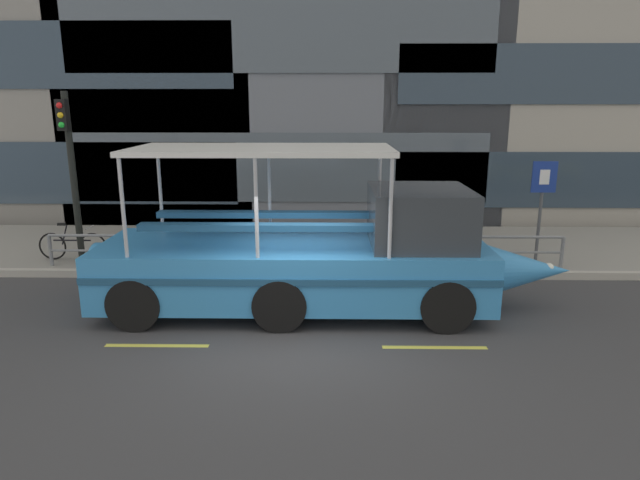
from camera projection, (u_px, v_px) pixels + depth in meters
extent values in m
plane|color=#3D3D3F|center=(298.00, 330.00, 10.18)|extent=(120.00, 120.00, 0.00)
cube|color=gray|center=(308.00, 247.00, 15.59)|extent=(32.00, 4.80, 0.18)
cube|color=#B2ADA3|center=(305.00, 274.00, 13.17)|extent=(32.00, 0.18, 0.18)
cube|color=#DBD64C|center=(157.00, 346.00, 9.51)|extent=(1.80, 0.12, 0.01)
cube|color=#DBD64C|center=(435.00, 347.00, 9.43)|extent=(1.80, 0.12, 0.01)
cube|color=#2D3D4C|center=(77.00, 173.00, 17.96)|extent=(10.54, 0.06, 2.02)
cube|color=#2D3D4C|center=(64.00, 55.00, 17.07)|extent=(10.54, 0.06, 2.02)
cube|color=#4C5660|center=(281.00, 168.00, 17.82)|extent=(13.41, 0.06, 2.24)
cube|color=#4C5660|center=(278.00, 35.00, 16.83)|extent=(13.41, 0.06, 2.24)
cube|color=#2D3D4C|center=(549.00, 180.00, 17.78)|extent=(9.98, 0.06, 1.81)
cube|color=#2D3D4C|center=(560.00, 74.00, 16.98)|extent=(9.98, 0.06, 1.81)
cylinder|color=gray|center=(304.00, 236.00, 13.30)|extent=(12.50, 0.07, 0.07)
cylinder|color=gray|center=(304.00, 251.00, 13.39)|extent=(12.50, 0.06, 0.06)
cylinder|color=gray|center=(50.00, 250.00, 13.48)|extent=(0.09, 0.09, 0.76)
cylinder|color=gray|center=(135.00, 251.00, 13.45)|extent=(0.09, 0.09, 0.76)
cylinder|color=gray|center=(219.00, 251.00, 13.42)|extent=(0.09, 0.09, 0.76)
cylinder|color=gray|center=(304.00, 251.00, 13.39)|extent=(0.09, 0.09, 0.76)
cylinder|color=gray|center=(390.00, 252.00, 13.36)|extent=(0.09, 0.09, 0.76)
cylinder|color=gray|center=(476.00, 252.00, 13.33)|extent=(0.09, 0.09, 0.76)
cylinder|color=gray|center=(562.00, 252.00, 13.30)|extent=(0.09, 0.09, 0.76)
cylinder|color=black|center=(74.00, 179.00, 13.40)|extent=(0.16, 0.16, 4.17)
cube|color=black|center=(63.00, 115.00, 12.83)|extent=(0.24, 0.20, 0.72)
sphere|color=red|center=(59.00, 105.00, 12.67)|extent=(0.14, 0.14, 0.14)
sphere|color=gold|center=(60.00, 115.00, 12.72)|extent=(0.14, 0.14, 0.14)
sphere|color=green|center=(61.00, 125.00, 12.77)|extent=(0.14, 0.14, 0.14)
cylinder|color=#4C4F54|center=(540.00, 213.00, 13.60)|extent=(0.08, 0.08, 2.50)
cube|color=navy|center=(544.00, 177.00, 13.33)|extent=(0.60, 0.04, 0.76)
cube|color=white|center=(545.00, 177.00, 13.31)|extent=(0.24, 0.01, 0.36)
torus|color=black|center=(93.00, 246.00, 13.97)|extent=(0.70, 0.04, 0.70)
torus|color=black|center=(53.00, 246.00, 13.99)|extent=(0.70, 0.04, 0.70)
cylinder|color=black|center=(72.00, 240.00, 13.94)|extent=(0.95, 0.04, 0.04)
cylinder|color=black|center=(64.00, 235.00, 13.91)|extent=(0.19, 0.04, 0.51)
cube|color=black|center=(62.00, 224.00, 13.84)|extent=(0.20, 0.08, 0.06)
cylinder|color=#A5A5AA|center=(90.00, 227.00, 13.85)|extent=(0.03, 0.46, 0.03)
cube|color=#388CD1|center=(294.00, 269.00, 11.05)|extent=(7.62, 2.49, 1.11)
cone|color=#388CD1|center=(527.00, 270.00, 10.98)|extent=(1.71, 1.06, 1.06)
cylinder|color=#388CD1|center=(106.00, 268.00, 11.10)|extent=(0.38, 1.06, 1.06)
cube|color=navy|center=(289.00, 283.00, 9.78)|extent=(7.62, 0.04, 0.12)
sphere|color=white|center=(548.00, 268.00, 10.96)|extent=(0.22, 0.22, 0.22)
cube|color=#33383D|center=(419.00, 216.00, 10.74)|extent=(1.90, 2.09, 1.09)
cube|color=silver|center=(262.00, 150.00, 10.47)|extent=(4.95, 2.29, 0.10)
cylinder|color=#B2B2B7|center=(379.00, 190.00, 11.73)|extent=(0.07, 0.07, 1.78)
cylinder|color=#B2B2B7|center=(391.00, 209.00, 9.60)|extent=(0.07, 0.07, 1.78)
cylinder|color=#B2B2B7|center=(269.00, 190.00, 11.77)|extent=(0.07, 0.07, 1.78)
cylinder|color=#B2B2B7|center=(256.00, 209.00, 9.64)|extent=(0.07, 0.07, 1.78)
cylinder|color=#B2B2B7|center=(160.00, 189.00, 11.80)|extent=(0.07, 0.07, 1.78)
cylinder|color=#B2B2B7|center=(123.00, 209.00, 9.67)|extent=(0.07, 0.07, 1.78)
cube|color=navy|center=(267.00, 214.00, 11.39)|extent=(4.56, 0.28, 0.12)
cube|color=navy|center=(260.00, 227.00, 10.23)|extent=(4.56, 0.28, 0.12)
cylinder|color=black|center=(425.00, 269.00, 12.20)|extent=(1.00, 0.28, 1.00)
cylinder|color=black|center=(447.00, 306.00, 9.97)|extent=(1.00, 0.28, 1.00)
cylinder|color=black|center=(289.00, 268.00, 12.24)|extent=(1.00, 0.28, 1.00)
cylinder|color=black|center=(280.00, 305.00, 10.02)|extent=(1.00, 0.28, 1.00)
cylinder|color=black|center=(170.00, 268.00, 12.28)|extent=(1.00, 0.28, 1.00)
cylinder|color=black|center=(134.00, 304.00, 10.06)|extent=(1.00, 0.28, 1.00)
cylinder|color=black|center=(433.00, 236.00, 14.76)|extent=(0.11, 0.11, 0.87)
cylinder|color=black|center=(430.00, 237.00, 14.62)|extent=(0.11, 0.11, 0.87)
cube|color=#B7B2A8|center=(433.00, 209.00, 14.51)|extent=(0.35, 0.37, 0.61)
cylinder|color=#B7B2A8|center=(436.00, 209.00, 14.68)|extent=(0.08, 0.08, 0.55)
cylinder|color=#B7B2A8|center=(429.00, 211.00, 14.35)|extent=(0.08, 0.08, 0.55)
sphere|color=tan|center=(434.00, 192.00, 14.40)|extent=(0.24, 0.24, 0.24)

